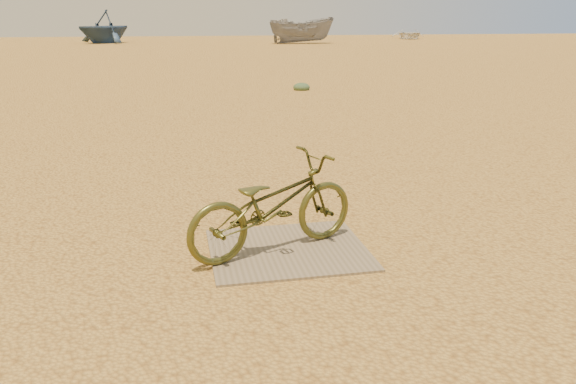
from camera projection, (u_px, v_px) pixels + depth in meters
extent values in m
plane|color=gold|center=(232.00, 275.00, 4.65)|extent=(120.00, 120.00, 0.00)
cube|color=#7B6B53|center=(288.00, 250.00, 5.12)|extent=(1.41, 1.22, 0.02)
imported|color=#4A4A1C|center=(273.00, 205.00, 4.95)|extent=(1.75, 1.13, 0.87)
imported|color=#314A6B|center=(104.00, 26.00, 44.40)|extent=(6.41, 6.45, 2.57)
imported|color=gray|center=(302.00, 30.00, 43.87)|extent=(5.21, 2.06, 2.00)
imported|color=silver|center=(409.00, 34.00, 53.20)|extent=(4.33, 5.12, 0.90)
ellipsoid|color=#475E40|center=(301.00, 90.00, 16.32)|extent=(0.48, 0.48, 0.27)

